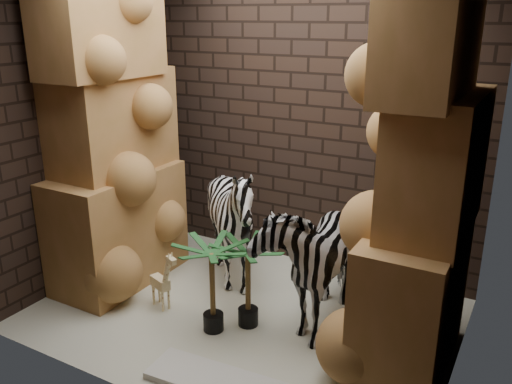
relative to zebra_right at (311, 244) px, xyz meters
The scene contains 12 objects.
floor 0.89m from the zebra_right, 153.52° to the right, with size 3.50×3.50×0.00m, color beige.
wall_back 1.38m from the zebra_right, 117.37° to the left, with size 3.50×3.50×0.00m, color black.
wall_front 1.79m from the zebra_right, 108.85° to the right, with size 3.50×3.50×0.00m, color black.
wall_left 2.42m from the zebra_right, behind, with size 3.00×3.00×0.00m, color black.
wall_right 1.50m from the zebra_right, 11.72° to the right, with size 3.00×3.00×0.00m, color black.
rock_pillar_left 2.10m from the zebra_right, behind, with size 0.68×1.30×3.00m, color #B37B47, non-canonical shape.
rock_pillar_right 1.24m from the zebra_right, 15.80° to the right, with size 0.58×1.25×3.00m, color #B37B47, non-canonical shape.
zebra_right is the anchor object (origin of this frame).
zebra_left 0.90m from the zebra_right, 168.28° to the left, with size 1.03×1.28×1.16m, color white.
giraffe_toy 1.37m from the zebra_right, 157.54° to the right, with size 0.31×0.10×0.61m, color beige, non-canonical shape.
palm_front 0.62m from the zebra_right, 136.49° to the right, with size 0.36×0.36×0.76m, color #0F4319, non-canonical shape.
palm_back 0.89m from the zebra_right, 136.00° to the right, with size 0.36×0.36×0.80m, color #0F4319, non-canonical shape.
Camera 1 is at (2.09, -3.49, 2.50)m, focal length 37.17 mm.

